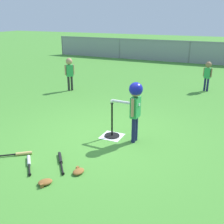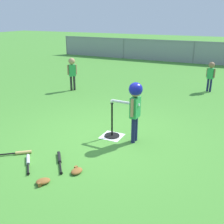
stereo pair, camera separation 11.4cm
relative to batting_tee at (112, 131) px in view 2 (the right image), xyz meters
The scene contains 13 objects.
ground_plane 0.19m from the batting_tee, 127.13° to the right, with size 60.00×60.00×0.00m, color #478C33.
home_plate 0.12m from the batting_tee, behind, with size 0.44×0.44×0.01m, color white.
batting_tee is the anchor object (origin of this frame).
baseball_on_tee 0.66m from the batting_tee, 90.00° to the left, with size 0.07×0.07×0.07m, color white.
batter_child 0.91m from the batting_tee, ahead, with size 0.65×0.35×1.24m.
fielder_near_right 4.83m from the batting_tee, 73.10° to the left, with size 0.28×0.20×0.99m.
fielder_deep_right 4.00m from the batting_tee, 135.36° to the left, with size 0.25×0.25×1.10m.
spare_bat_silver 1.84m from the batting_tee, 117.39° to the right, with size 0.47×0.51×0.06m.
spare_bat_wood 1.88m from the batting_tee, 129.61° to the right, with size 0.49×0.40×0.06m.
spare_bat_black 1.39m from the batting_tee, 106.52° to the right, with size 0.50×0.59×0.06m.
glove_by_plate 1.53m from the batting_tee, 86.66° to the right, with size 0.19×0.24×0.07m.
glove_tossed_aside 2.02m from the batting_tee, 96.21° to the right, with size 0.26×0.27×0.07m.
outfield_fence 10.09m from the batting_tee, 90.49° to the left, with size 16.06×0.06×1.15m.
Camera 2 is at (2.36, -4.62, 2.45)m, focal length 43.40 mm.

